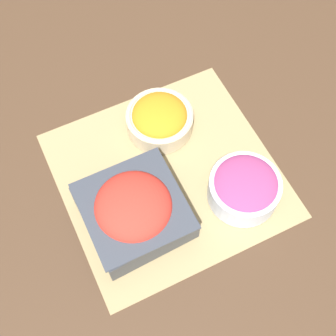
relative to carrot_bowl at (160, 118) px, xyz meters
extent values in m
plane|color=#422D1E|center=(0.04, 0.12, -0.04)|extent=(3.00, 3.00, 0.00)
cube|color=#937F56|center=(0.04, 0.12, -0.04)|extent=(0.45, 0.43, 0.00)
cylinder|color=beige|center=(0.00, 0.00, -0.01)|extent=(0.15, 0.15, 0.05)
torus|color=beige|center=(0.00, 0.00, 0.01)|extent=(0.15, 0.15, 0.01)
ellipsoid|color=orange|center=(0.00, 0.00, 0.01)|extent=(0.12, 0.12, 0.04)
cube|color=#333842|center=(0.14, 0.18, 0.00)|extent=(0.20, 0.20, 0.06)
cube|color=#333842|center=(0.14, 0.18, 0.03)|extent=(0.19, 0.19, 0.00)
ellipsoid|color=red|center=(0.14, 0.18, 0.03)|extent=(0.15, 0.15, 0.07)
cylinder|color=silver|center=(-0.08, 0.23, 0.00)|extent=(0.15, 0.15, 0.06)
torus|color=silver|center=(-0.08, 0.23, 0.03)|extent=(0.14, 0.14, 0.01)
ellipsoid|color=#93386B|center=(-0.08, 0.23, 0.03)|extent=(0.13, 0.13, 0.03)
camera|label=1|loc=(0.23, 0.53, 0.86)|focal=50.00mm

